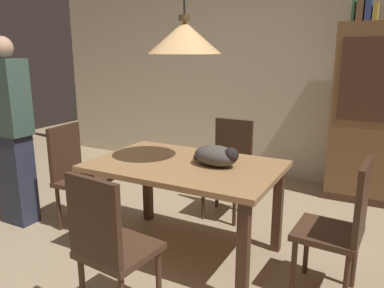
# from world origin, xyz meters

# --- Properties ---
(ground) EXTENTS (10.00, 10.00, 0.00)m
(ground) POSITION_xyz_m (0.00, 0.00, 0.00)
(ground) COLOR tan
(back_wall) EXTENTS (6.40, 0.10, 2.90)m
(back_wall) POSITION_xyz_m (0.00, 2.65, 1.45)
(back_wall) COLOR beige
(back_wall) RESTS_ON ground
(dining_table) EXTENTS (1.40, 0.90, 0.75)m
(dining_table) POSITION_xyz_m (0.08, 0.39, 0.65)
(dining_table) COLOR #A87A4C
(dining_table) RESTS_ON ground
(chair_near_front) EXTENTS (0.44, 0.44, 0.93)m
(chair_near_front) POSITION_xyz_m (0.07, -0.49, 0.51)
(chair_near_front) COLOR #472D1E
(chair_near_front) RESTS_ON ground
(chair_left_side) EXTENTS (0.43, 0.43, 0.93)m
(chair_left_side) POSITION_xyz_m (-1.05, 0.38, 0.51)
(chair_left_side) COLOR #472D1E
(chair_left_side) RESTS_ON ground
(chair_far_back) EXTENTS (0.40, 0.40, 0.93)m
(chair_far_back) POSITION_xyz_m (0.08, 1.26, 0.51)
(chair_far_back) COLOR #472D1E
(chair_far_back) RESTS_ON ground
(chair_right_side) EXTENTS (0.42, 0.42, 0.93)m
(chair_right_side) POSITION_xyz_m (1.21, 0.38, 0.51)
(chair_right_side) COLOR #472D1E
(chair_right_side) RESTS_ON ground
(cat_sleeping) EXTENTS (0.39, 0.25, 0.16)m
(cat_sleeping) POSITION_xyz_m (0.32, 0.44, 0.83)
(cat_sleeping) COLOR #4C4742
(cat_sleeping) RESTS_ON dining_table
(pendant_lamp) EXTENTS (0.52, 0.52, 1.30)m
(pendant_lamp) POSITION_xyz_m (0.08, 0.39, 1.66)
(pendant_lamp) COLOR #E0A86B
(book_green_slim) EXTENTS (0.03, 0.20, 0.26)m
(book_green_slim) POSITION_xyz_m (0.96, 2.32, 1.98)
(book_green_slim) COLOR #427A4C
(book_green_slim) RESTS_ON hutch_bookcase
(book_brown_thick) EXTENTS (0.06, 0.24, 0.22)m
(book_brown_thick) POSITION_xyz_m (1.02, 2.32, 1.96)
(book_brown_thick) COLOR brown
(book_brown_thick) RESTS_ON hutch_bookcase
(book_blue_wide) EXTENTS (0.06, 0.24, 0.24)m
(book_blue_wide) POSITION_xyz_m (1.10, 2.32, 1.97)
(book_blue_wide) COLOR #384C93
(book_blue_wide) RESTS_ON hutch_bookcase
(book_yellow_short) EXTENTS (0.04, 0.20, 0.18)m
(book_yellow_short) POSITION_xyz_m (1.16, 2.32, 1.94)
(book_yellow_short) COLOR gold
(book_yellow_short) RESTS_ON hutch_bookcase
(person_standing) EXTENTS (0.36, 0.22, 1.69)m
(person_standing) POSITION_xyz_m (-1.58, 0.17, 0.86)
(person_standing) COLOR #2D3347
(person_standing) RESTS_ON ground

